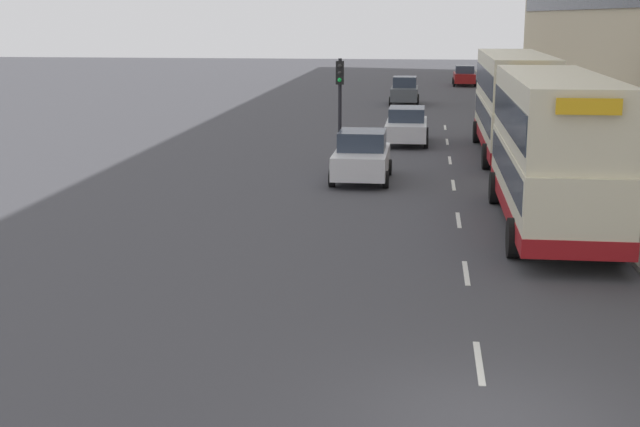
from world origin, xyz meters
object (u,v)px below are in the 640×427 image
(car_0, at_px, (407,126))
(car_1, at_px, (362,156))
(car_3, at_px, (464,76))
(traffic_light_far_kerb, at_px, (340,94))
(car_2, at_px, (405,91))
(double_decker_bus_near, at_px, (553,149))
(double_decker_bus_ahead, at_px, (513,102))
(pedestrian_at_shelter, at_px, (627,196))

(car_0, relative_size, car_1, 1.11)
(car_3, xyz_separation_m, traffic_light_far_kerb, (-6.51, -42.23, 2.03))
(car_0, distance_m, car_3, 35.68)
(car_0, height_order, car_2, car_2)
(double_decker_bus_near, xyz_separation_m, car_2, (-4.98, 35.43, -1.39))
(double_decker_bus_ahead, xyz_separation_m, car_1, (-5.92, -6.60, -1.40))
(double_decker_bus_ahead, height_order, car_3, double_decker_bus_ahead)
(car_2, xyz_separation_m, traffic_light_far_kerb, (-1.89, -25.49, 1.97))
(double_decker_bus_near, relative_size, pedestrian_at_shelter, 5.96)
(car_2, bearing_deg, car_1, 88.41)
(pedestrian_at_shelter, bearing_deg, car_0, 111.01)
(car_3, bearing_deg, traffic_light_far_kerb, -98.76)
(car_0, xyz_separation_m, car_1, (-1.38, -9.83, 0.05))
(double_decker_bus_ahead, distance_m, car_2, 22.58)
(double_decker_bus_ahead, height_order, car_2, double_decker_bus_ahead)
(double_decker_bus_near, bearing_deg, car_2, 98.00)
(car_3, bearing_deg, double_decker_bus_near, -89.59)
(car_2, relative_size, traffic_light_far_kerb, 0.92)
(double_decker_bus_near, height_order, double_decker_bus_ahead, same)
(double_decker_bus_ahead, height_order, car_0, double_decker_bus_ahead)
(double_decker_bus_ahead, relative_size, traffic_light_far_kerb, 2.71)
(double_decker_bus_near, relative_size, car_3, 2.35)
(car_0, distance_m, car_1, 9.92)
(car_0, relative_size, car_2, 1.18)
(traffic_light_far_kerb, bearing_deg, car_0, 69.90)
(car_1, height_order, car_3, car_1)
(car_0, height_order, car_3, car_3)
(car_0, xyz_separation_m, car_3, (4.03, 35.45, 0.01))
(double_decker_bus_near, xyz_separation_m, pedestrian_at_shelter, (2.05, -0.07, -1.27))
(car_1, xyz_separation_m, car_2, (0.79, 28.54, 0.01))
(car_0, distance_m, pedestrian_at_shelter, 17.98)
(double_decker_bus_near, height_order, pedestrian_at_shelter, double_decker_bus_near)
(double_decker_bus_ahead, bearing_deg, car_3, 90.76)
(car_1, relative_size, car_3, 0.96)
(car_1, relative_size, traffic_light_far_kerb, 0.98)
(double_decker_bus_ahead, xyz_separation_m, pedestrian_at_shelter, (1.91, -13.55, -1.27))
(double_decker_bus_near, distance_m, traffic_light_far_kerb, 12.10)
(double_decker_bus_ahead, distance_m, traffic_light_far_kerb, 7.88)
(double_decker_bus_ahead, distance_m, car_0, 5.76)
(car_0, relative_size, traffic_light_far_kerb, 1.08)
(car_3, xyz_separation_m, pedestrian_at_shelter, (2.42, -52.24, 0.17))
(car_0, distance_m, car_2, 18.72)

